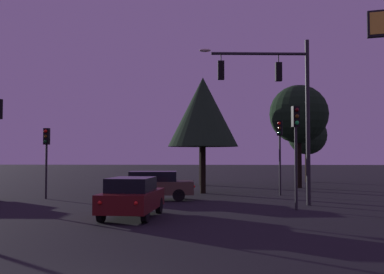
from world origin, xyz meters
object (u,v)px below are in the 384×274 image
at_px(tree_right_cluster, 299,114).
at_px(tree_behind_sign, 203,112).
at_px(traffic_light_far_side, 296,136).
at_px(car_crossing_right, 151,185).
at_px(tree_left_far, 202,117).
at_px(car_nearside_lane, 132,197).
at_px(traffic_signal_mast_arm, 280,94).
at_px(tree_center_horizon, 307,136).
at_px(traffic_light_median, 46,148).
at_px(traffic_light_corner_right, 280,142).

bearing_deg(tree_right_cluster, tree_behind_sign, -144.90).
distance_m(traffic_light_far_side, car_crossing_right, 8.30).
distance_m(traffic_light_far_side, tree_left_far, 16.58).
bearing_deg(traffic_light_far_side, car_nearside_lane, -158.34).
bearing_deg(car_crossing_right, traffic_signal_mast_arm, -18.45).
bearing_deg(tree_right_cluster, tree_center_horizon, 73.44).
relative_size(traffic_light_median, car_nearside_lane, 0.94).
xyz_separation_m(traffic_light_corner_right, tree_center_horizon, (4.51, 13.38, 1.01)).
xyz_separation_m(traffic_light_corner_right, tree_left_far, (-4.84, 8.70, 2.30)).
bearing_deg(tree_center_horizon, traffic_light_median, -137.44).
bearing_deg(traffic_light_corner_right, traffic_signal_mast_arm, -98.41).
xyz_separation_m(traffic_light_median, tree_behind_sign, (8.48, 3.94, 2.35)).
distance_m(tree_behind_sign, tree_left_far, 7.57).
distance_m(traffic_light_corner_right, traffic_light_far_side, 7.12).
distance_m(traffic_light_median, traffic_light_far_side, 13.42).
relative_size(car_nearside_lane, tree_right_cluster, 0.54).
height_order(traffic_light_far_side, tree_left_far, tree_left_far).
relative_size(traffic_light_median, tree_right_cluster, 0.51).
bearing_deg(tree_left_far, traffic_signal_mast_arm, -73.86).
bearing_deg(tree_center_horizon, tree_left_far, -153.45).
height_order(traffic_signal_mast_arm, traffic_light_median, traffic_signal_mast_arm).
distance_m(car_nearside_lane, tree_right_cluster, 18.94).
relative_size(traffic_light_median, traffic_light_far_side, 0.86).
bearing_deg(traffic_signal_mast_arm, traffic_light_corner_right, 81.59).
height_order(traffic_light_median, car_nearside_lane, traffic_light_median).
height_order(car_nearside_lane, tree_left_far, tree_left_far).
height_order(traffic_light_corner_right, traffic_light_far_side, traffic_light_far_side).
xyz_separation_m(traffic_light_corner_right, car_crossing_right, (-7.28, -3.15, -2.35)).
height_order(traffic_light_median, tree_left_far, tree_left_far).
bearing_deg(tree_center_horizon, tree_right_cluster, -106.56).
bearing_deg(traffic_light_median, traffic_light_corner_right, 12.03).
bearing_deg(tree_behind_sign, tree_center_horizon, 53.28).
height_order(car_crossing_right, tree_center_horizon, tree_center_horizon).
xyz_separation_m(traffic_light_corner_right, car_nearside_lane, (-7.08, -9.77, -2.36)).
relative_size(car_crossing_right, tree_center_horizon, 0.80).
relative_size(traffic_signal_mast_arm, car_crossing_right, 1.67).
xyz_separation_m(tree_left_far, tree_center_horizon, (9.36, 4.68, -1.29)).
relative_size(tree_behind_sign, tree_center_horizon, 1.23).
bearing_deg(car_crossing_right, car_nearside_lane, -88.29).
distance_m(traffic_light_median, tree_behind_sign, 9.64).
xyz_separation_m(car_nearside_lane, tree_behind_sign, (2.47, 10.91, 4.30)).
distance_m(traffic_signal_mast_arm, traffic_light_median, 12.82).
distance_m(traffic_light_median, car_crossing_right, 6.14).
xyz_separation_m(traffic_signal_mast_arm, tree_behind_sign, (-3.82, 6.46, -0.18)).
height_order(traffic_light_corner_right, tree_behind_sign, tree_behind_sign).
distance_m(traffic_light_corner_right, tree_center_horizon, 14.15).
distance_m(tree_center_horizon, tree_right_cluster, 7.77).
xyz_separation_m(traffic_light_far_side, tree_right_cluster, (2.72, 13.13, 2.20)).
bearing_deg(car_crossing_right, traffic_light_far_side, -29.89).
bearing_deg(tree_right_cluster, car_nearside_lane, -120.79).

